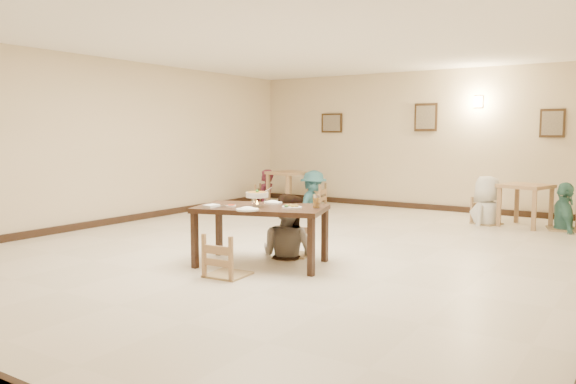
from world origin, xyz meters
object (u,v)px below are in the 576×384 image
Objects in this scene: bg_table_right at (526,192)px; bg_table_left at (289,178)px; main_diner at (288,194)px; bg_chair_lr at (314,185)px; chair_near at (227,235)px; bg_chair_ll at (266,185)px; main_table at (261,213)px; bg_diner_a at (265,169)px; bg_diner_d at (566,182)px; chair_far at (293,223)px; drink_glass at (316,202)px; bg_chair_rl at (487,199)px; bg_chair_rr at (565,198)px; bg_diner_c at (488,176)px; curry_warmer at (257,195)px; bg_diner_b at (314,170)px.

bg_table_left is at bearing 179.10° from bg_table_right.
main_diner is 5.26m from bg_table_left.
bg_chair_lr is at bearing 7.31° from bg_table_left.
chair_near is 1.32m from main_diner.
bg_chair_lr reaches higher than bg_chair_ll.
bg_chair_lr is (-2.24, 5.09, -0.16)m from main_table.
bg_diner_a is 0.99× the size of bg_diner_d.
main_diner reaches higher than bg_table_right.
bg_table_left is (-2.86, 4.41, -0.20)m from main_diner.
main_table is at bearing -109.39° from chair_far.
bg_diner_a is at bearing -94.28° from bg_chair_lr.
bg_diner_d is at bearing 41.01° from chair_far.
bg_chair_ll is 6.33m from bg_diner_d.
bg_chair_lr is (-4.46, 0.16, -0.12)m from bg_table_right.
bg_table_left is 5.71m from bg_diner_d.
bg_table_left is at bearing 126.40° from drink_glass.
main_table is at bearing 13.11° from bg_chair_lr.
bg_chair_ll is 0.55× the size of bg_diner_a.
drink_glass is 5.18m from bg_diner_d.
main_table is at bearing 26.86° from bg_diner_a.
bg_diner_a is at bearing 110.12° from bg_chair_rl.
bg_chair_lr is at bearing -100.09° from bg_chair_ll.
bg_chair_rr is at bearing 42.29° from main_table.
bg_chair_rr is at bearing -121.80° from chair_near.
drink_glass is 0.10× the size of bg_diner_a.
chair_near is 5.76m from bg_diner_c.
bg_chair_rl is at bearing 71.84° from curry_warmer.
chair_far is 0.88× the size of bg_chair_lr.
bg_chair_rl is (1.58, 4.25, -0.39)m from main_diner.
bg_diner_a is at bearing 163.50° from bg_chair_ll.
bg_diner_a is (-3.51, 4.27, 0.38)m from chair_far.
curry_warmer is 0.35× the size of bg_chair_ll.
main_table is at bearing 129.97° from bg_diner_d.
bg_diner_a is at bearing 89.21° from bg_diner_b.
bg_diner_a is 1.23m from bg_diner_b.
bg_diner_b reaches higher than chair_near.
chair_near is 1.00× the size of bg_table_left.
main_table is at bearing -6.84° from bg_diner_c.
curry_warmer is at bearing -176.95° from bg_chair_rl.
main_diner is at bearing 15.93° from bg_chair_lr.
bg_diner_d is at bearing -98.89° from bg_diner_b.
bg_chair_rr is 6.32m from bg_diner_a.
bg_table_left is at bearing 90.11° from bg_diner_b.
bg_table_left reaches higher than main_table.
chair_near reaches higher than main_table.
bg_chair_lr is (-2.90, 4.84, -0.32)m from drink_glass.
bg_diner_c is (1.58, 4.25, 0.03)m from main_diner.
bg_diner_b reaches higher than bg_table_right.
curry_warmer is 0.19× the size of bg_diner_d.
bg_table_left is (-2.90, 4.33, 0.21)m from chair_far.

